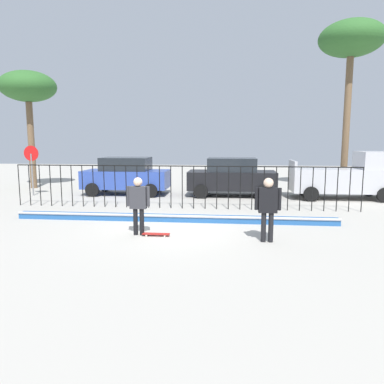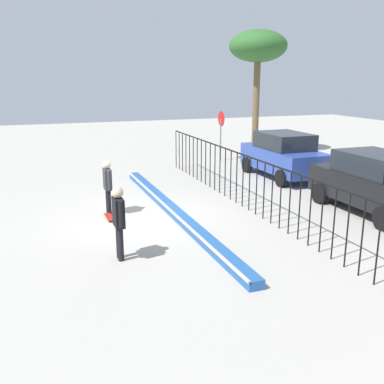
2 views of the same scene
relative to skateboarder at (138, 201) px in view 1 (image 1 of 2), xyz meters
name	(u,v)px [view 1 (image 1 of 2)]	position (x,y,z in m)	size (l,w,h in m)	color
ground_plane	(168,229)	(0.72, 0.77, -1.02)	(60.00, 60.00, 0.00)	#ADA89E
bowl_coping_ledge	(173,218)	(0.72, 1.87, -0.90)	(11.00, 0.40, 0.27)	#235699
perimeter_fence	(182,182)	(0.72, 4.29, 0.06)	(14.04, 0.04, 1.75)	black
skateboarder	(138,201)	(0.00, 0.00, 0.00)	(0.68, 0.26, 1.69)	black
skateboard	(156,234)	(0.53, -0.08, -0.96)	(0.80, 0.20, 0.07)	#A51E19
camera_operator	(268,204)	(3.66, -0.37, 0.04)	(0.71, 0.27, 1.76)	black
parked_car_blue	(126,175)	(-2.64, 7.88, -0.04)	(4.30, 2.12, 1.90)	#2D479E
parked_car_black	(232,177)	(2.73, 7.88, -0.04)	(4.30, 2.12, 1.90)	black
pickup_truck	(347,177)	(8.15, 7.56, 0.02)	(4.70, 2.12, 2.24)	#B7B7BC
stop_sign	(32,163)	(-7.22, 6.99, 0.60)	(0.76, 0.07, 2.50)	slate
palm_tree_tall	(351,42)	(8.87, 10.50, 6.83)	(3.36, 3.36, 8.96)	brown
palm_tree_short	(28,89)	(-8.76, 9.78, 4.63)	(3.11, 3.11, 6.63)	brown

